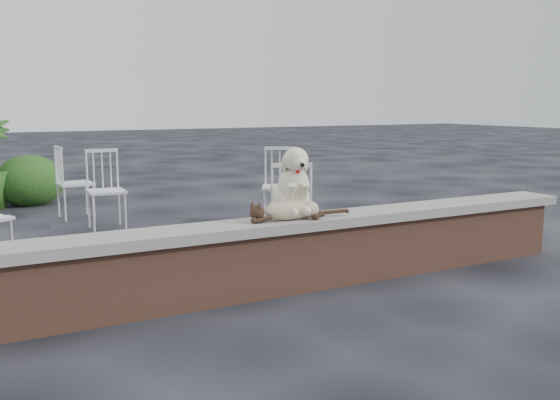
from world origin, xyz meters
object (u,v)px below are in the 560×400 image
cat (291,209)px  chair_d (279,186)px  dog (291,181)px  chair_e (75,182)px  chair_b (106,190)px  chair_c (289,210)px

cat → chair_d: (1.24, 2.53, -0.20)m
dog → chair_e: size_ratio=0.61×
dog → cat: size_ratio=0.57×
dog → cat: (-0.08, -0.15, -0.20)m
dog → chair_b: (-0.82, 3.02, -0.40)m
cat → chair_b: bearing=113.6°
chair_d → chair_b: bearing=-169.1°
chair_d → chair_c: same height
chair_b → chair_e: bearing=104.5°
cat → chair_d: 2.82m
cat → chair_c: (0.51, 0.94, -0.20)m
cat → chair_e: size_ratio=1.07×
chair_d → chair_c: bearing=-86.1°
chair_e → chair_d: 2.67m
chair_d → chair_c: (-0.74, -1.59, 0.00)m
chair_c → chair_d: bearing=-91.9°
dog → cat: 0.26m
dog → chair_b: size_ratio=0.61×
chair_b → chair_e: 0.92m
cat → chair_c: chair_c is taller
chair_c → chair_b: bearing=-37.7°
cat → chair_c: 1.09m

